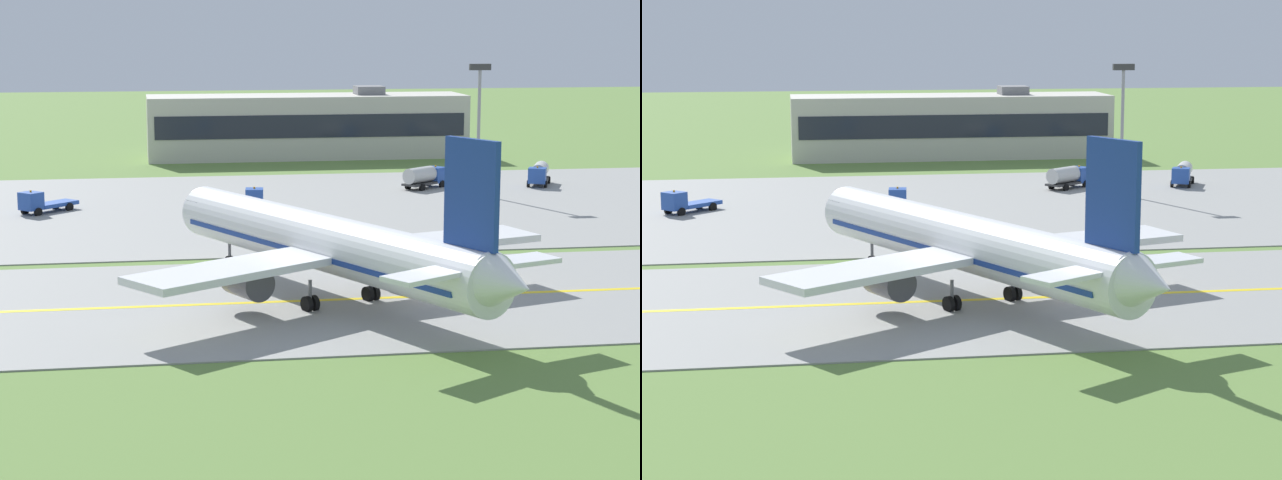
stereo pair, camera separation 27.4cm
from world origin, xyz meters
TOP-DOWN VIEW (x-y plane):
  - ground_plane at (0.00, 0.00)m, footprint 500.00×500.00m
  - taxiway_strip at (0.00, 0.00)m, footprint 240.00×28.00m
  - apron_pad at (10.00, 42.00)m, footprint 140.00×52.00m
  - taxiway_centreline at (0.00, 0.00)m, footprint 220.00×0.60m
  - airplane_lead at (-7.56, -0.26)m, footprint 30.69×37.04m
  - service_truck_baggage at (-9.89, 40.22)m, footprint 6.60×2.95m
  - service_truck_fuel at (26.77, 53.96)m, footprint 4.38×6.31m
  - service_truck_catering at (12.64, 53.39)m, footprint 5.97×5.35m
  - service_truck_pushback at (-30.33, 41.90)m, footprint 5.97×5.98m
  - terminal_building at (3.81, 87.75)m, footprint 45.31×10.59m
  - apron_light_mast at (17.26, 47.44)m, footprint 2.40×0.50m

SIDE VIEW (x-z plane):
  - ground_plane at x=0.00m, z-range 0.00..0.00m
  - taxiway_strip at x=0.00m, z-range 0.00..0.10m
  - apron_pad at x=10.00m, z-range 0.00..0.10m
  - taxiway_centreline at x=0.00m, z-range 0.10..0.11m
  - service_truck_baggage at x=-9.89m, z-range -0.11..2.48m
  - service_truck_pushback at x=-30.33m, z-range -0.11..2.48m
  - service_truck_fuel at x=26.77m, z-range 0.21..2.86m
  - service_truck_catering at x=12.64m, z-range 0.21..2.86m
  - airplane_lead at x=-7.56m, z-range -2.22..10.48m
  - terminal_building at x=3.81m, z-range -0.58..9.51m
  - apron_light_mast at x=17.26m, z-range 1.98..16.68m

